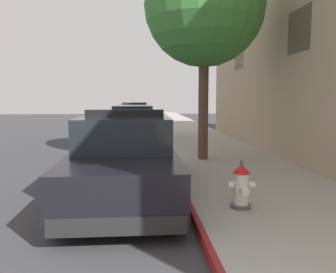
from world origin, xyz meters
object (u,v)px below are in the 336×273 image
object	(u,v)px
police_cruiser	(125,159)
parked_car_silver_ahead	(133,125)
fire_hydrant	(241,186)
parked_car_dark_far	(135,114)
street_tree	(204,7)

from	to	relation	value
police_cruiser	parked_car_silver_ahead	world-z (taller)	police_cruiser
police_cruiser	parked_car_silver_ahead	distance (m)	8.54
police_cruiser	fire_hydrant	size ratio (longest dim) A/B	6.37
parked_car_dark_far	police_cruiser	bearing A→B (deg)	-89.58
parked_car_dark_far	fire_hydrant	bearing A→B (deg)	-84.04
parked_car_silver_ahead	street_tree	xyz separation A→B (m)	(2.09, -5.46, 3.63)
fire_hydrant	street_tree	world-z (taller)	street_tree
police_cruiser	fire_hydrant	world-z (taller)	police_cruiser
parked_car_dark_far	street_tree	distance (m)	15.40
parked_car_dark_far	fire_hydrant	xyz separation A→B (m)	(2.01, -19.25, -0.22)
parked_car_dark_far	street_tree	world-z (taller)	street_tree
fire_hydrant	street_tree	xyz separation A→B (m)	(0.18, 4.45, 3.85)
parked_car_silver_ahead	street_tree	size ratio (longest dim) A/B	0.83
parked_car_silver_ahead	parked_car_dark_far	size ratio (longest dim) A/B	1.00
parked_car_dark_far	parked_car_silver_ahead	bearing A→B (deg)	-89.39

